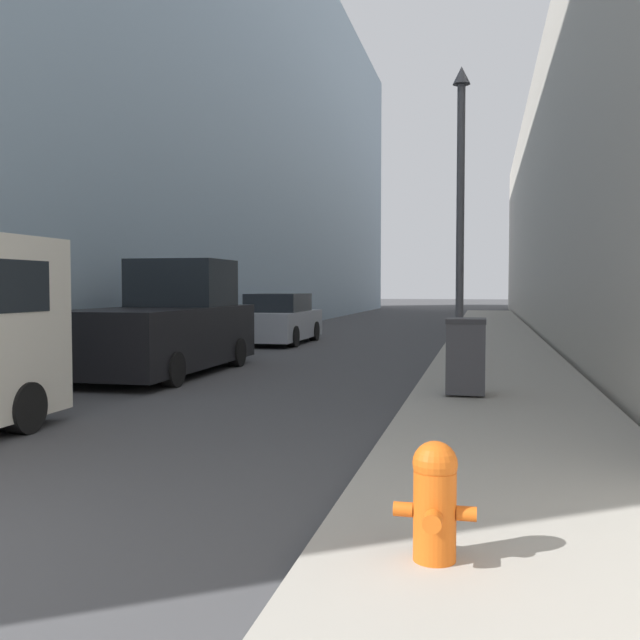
# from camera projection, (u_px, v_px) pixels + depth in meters

# --- Properties ---
(sidewalk_right) EXTENTS (2.93, 60.00, 0.14)m
(sidewalk_right) POSITION_uv_depth(u_px,v_px,m) (496.00, 347.00, 20.59)
(sidewalk_right) COLOR #9E998E
(sidewalk_right) RESTS_ON ground
(building_left_glass) EXTENTS (12.00, 60.00, 18.56)m
(building_left_glass) POSITION_uv_depth(u_px,v_px,m) (150.00, 116.00, 31.25)
(building_left_glass) COLOR #849EB2
(building_left_glass) RESTS_ON ground
(fire_hydrant) EXTENTS (0.50, 0.39, 0.73)m
(fire_hydrant) POSITION_uv_depth(u_px,v_px,m) (435.00, 498.00, 4.33)
(fire_hydrant) COLOR #D15614
(fire_hydrant) RESTS_ON sidewalk_right
(trash_bin) EXTENTS (0.60, 0.67, 1.18)m
(trash_bin) POSITION_uv_depth(u_px,v_px,m) (466.00, 356.00, 10.96)
(trash_bin) COLOR #3D3D42
(trash_bin) RESTS_ON sidewalk_right
(lamppost) EXTENTS (0.36, 0.36, 6.19)m
(lamppost) POSITION_uv_depth(u_px,v_px,m) (460.00, 209.00, 14.74)
(lamppost) COLOR #4C4C51
(lamppost) RESTS_ON sidewalk_right
(pickup_truck) EXTENTS (2.20, 5.50, 2.39)m
(pickup_truck) POSITION_uv_depth(u_px,v_px,m) (167.00, 326.00, 14.81)
(pickup_truck) COLOR black
(pickup_truck) RESTS_ON ground
(parked_sedan_near) EXTENTS (1.92, 4.48, 1.58)m
(parked_sedan_near) POSITION_uv_depth(u_px,v_px,m) (279.00, 320.00, 22.66)
(parked_sedan_near) COLOR #A3A8B2
(parked_sedan_near) RESTS_ON ground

